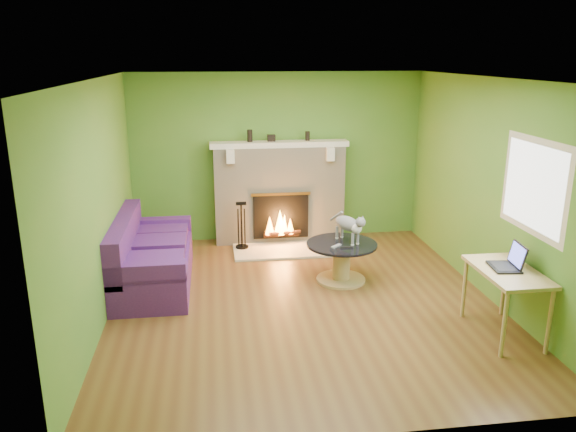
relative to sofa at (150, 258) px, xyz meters
name	(u,v)px	position (x,y,z in m)	size (l,w,h in m)	color
floor	(303,301)	(1.86, -0.80, -0.34)	(5.00, 5.00, 0.00)	brown
ceiling	(305,79)	(1.86, -0.80, 2.26)	(5.00, 5.00, 0.00)	white
wall_back	(278,157)	(1.86, 1.70, 0.96)	(5.00, 5.00, 0.00)	#47852B
wall_front	(361,281)	(1.86, -3.30, 0.96)	(5.00, 5.00, 0.00)	#47852B
wall_left	(99,203)	(-0.39, -0.80, 0.96)	(5.00, 5.00, 0.00)	#47852B
wall_right	(491,190)	(4.11, -0.80, 0.96)	(5.00, 5.00, 0.00)	#47852B
window_frame	(534,187)	(4.10, -1.70, 1.21)	(1.20, 1.20, 0.00)	silver
window_pane	(533,187)	(4.09, -1.70, 1.21)	(1.06, 1.06, 0.00)	white
fireplace	(279,193)	(1.86, 1.52, 0.43)	(2.10, 0.46, 1.58)	beige
hearth	(284,250)	(1.86, 1.00, -0.33)	(1.50, 0.75, 0.03)	beige
mantel	(279,144)	(1.86, 1.50, 1.20)	(2.10, 0.28, 0.08)	silver
sofa	(150,258)	(0.00, 0.00, 0.00)	(0.90, 1.98, 0.89)	#461B67
coffee_table	(341,259)	(2.45, -0.24, -0.05)	(0.91, 0.91, 0.52)	tan
desk	(507,278)	(3.81, -1.89, 0.29)	(0.57, 0.98, 0.73)	tan
cat	(347,227)	(2.53, -0.19, 0.37)	(0.24, 0.65, 0.40)	#5D5E62
remote_silver	(336,246)	(2.35, -0.36, 0.18)	(0.17, 0.04, 0.02)	gray
remote_black	(347,247)	(2.47, -0.42, 0.18)	(0.16, 0.04, 0.02)	black
laptop	(505,256)	(3.79, -1.84, 0.51)	(0.30, 0.35, 0.26)	black
fire_tools	(242,225)	(1.24, 1.15, 0.05)	(0.19, 0.19, 0.72)	black
mantel_vase_left	(250,136)	(1.41, 1.53, 1.33)	(0.08, 0.08, 0.18)	black
mantel_vase_right	(307,136)	(2.29, 1.53, 1.31)	(0.07, 0.07, 0.14)	black
mantel_box	(271,138)	(1.74, 1.53, 1.29)	(0.12, 0.08, 0.10)	black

